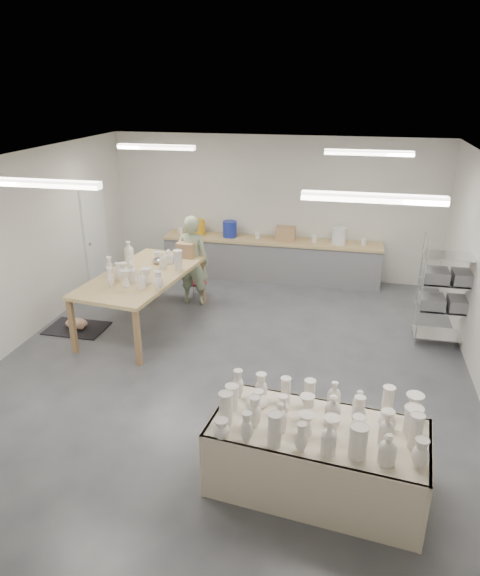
% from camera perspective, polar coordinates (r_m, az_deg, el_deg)
% --- Properties ---
extents(room, '(8.00, 8.02, 3.00)m').
position_cam_1_polar(room, '(7.20, -1.75, 6.32)').
color(room, '#424449').
rests_on(room, ground).
extents(back_counter, '(4.60, 0.60, 1.24)m').
position_cam_1_polar(back_counter, '(11.02, 3.39, 3.35)').
color(back_counter, tan).
rests_on(back_counter, ground).
extents(wire_shelf, '(0.88, 0.48, 1.80)m').
position_cam_1_polar(wire_shelf, '(8.75, 22.10, -0.31)').
color(wire_shelf, silver).
rests_on(wire_shelf, ground).
extents(drying_table, '(2.28, 1.27, 1.13)m').
position_cam_1_polar(drying_table, '(5.60, 8.59, -17.73)').
color(drying_table, olive).
rests_on(drying_table, ground).
extents(work_table, '(1.60, 2.72, 1.32)m').
position_cam_1_polar(work_table, '(8.89, -10.44, 1.67)').
color(work_table, tan).
rests_on(work_table, ground).
extents(rug, '(1.00, 0.70, 0.02)m').
position_cam_1_polar(rug, '(9.39, -17.66, -4.27)').
color(rug, black).
rests_on(rug, ground).
extents(cat, '(0.42, 0.32, 0.17)m').
position_cam_1_polar(cat, '(9.33, -17.67, -3.79)').
color(cat, white).
rests_on(cat, rug).
extents(potter, '(0.67, 0.48, 1.73)m').
position_cam_1_polar(potter, '(9.72, -5.27, 3.08)').
color(potter, '#92A17C').
rests_on(potter, ground).
extents(red_stool, '(0.41, 0.41, 0.33)m').
position_cam_1_polar(red_stool, '(10.16, -4.71, 0.52)').
color(red_stool, maroon).
rests_on(red_stool, ground).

